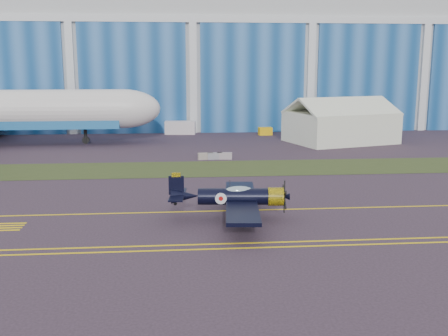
{
  "coord_description": "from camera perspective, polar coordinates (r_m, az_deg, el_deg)",
  "views": [
    {
      "loc": [
        -2.79,
        -48.44,
        12.29
      ],
      "look_at": [
        1.53,
        1.36,
        2.53
      ],
      "focal_mm": 42.0,
      "sensor_mm": 36.0,
      "label": 1
    }
  ],
  "objects": [
    {
      "name": "ground",
      "position": [
        50.06,
        -1.61,
        -3.17
      ],
      "size": [
        260.0,
        260.0,
        0.0
      ],
      "primitive_type": "plane",
      "color": "#3A2B39",
      "rests_on": "ground"
    },
    {
      "name": "grass_median",
      "position": [
        63.7,
        -2.35,
        -0.06
      ],
      "size": [
        260.0,
        10.0,
        0.02
      ],
      "primitive_type": "cube",
      "color": "#475128",
      "rests_on": "ground"
    },
    {
      "name": "hangar",
      "position": [
        120.29,
        -3.71,
        12.3
      ],
      "size": [
        220.0,
        45.7,
        30.0
      ],
      "color": "silver",
      "rests_on": "ground"
    },
    {
      "name": "taxiway_centreline",
      "position": [
        45.23,
        -1.24,
        -4.71
      ],
      "size": [
        200.0,
        0.2,
        0.02
      ],
      "primitive_type": "cube",
      "color": "yellow",
      "rests_on": "ground"
    },
    {
      "name": "edge_line_near",
      "position": [
        36.21,
        -0.25,
        -8.78
      ],
      "size": [
        80.0,
        0.2,
        0.02
      ],
      "primitive_type": "cube",
      "color": "yellow",
      "rests_on": "ground"
    },
    {
      "name": "edge_line_far",
      "position": [
        37.15,
        -0.37,
        -8.26
      ],
      "size": [
        80.0,
        0.2,
        0.02
      ],
      "primitive_type": "cube",
      "color": "yellow",
      "rests_on": "ground"
    },
    {
      "name": "warbird",
      "position": [
        42.32,
        1.05,
        -3.13
      ],
      "size": [
        12.01,
        14.05,
        3.9
      ],
      "rotation": [
        0.0,
        0.0,
        -0.09
      ],
      "color": "black",
      "rests_on": "ground"
    },
    {
      "name": "tent",
      "position": [
        87.63,
        12.57,
        5.16
      ],
      "size": [
        18.65,
        15.82,
        7.41
      ],
      "rotation": [
        0.0,
        0.0,
        0.3
      ],
      "color": "white",
      "rests_on": "ground"
    },
    {
      "name": "shipping_container",
      "position": [
        96.45,
        -4.79,
        4.4
      ],
      "size": [
        5.66,
        2.73,
        2.37
      ],
      "primitive_type": "cube",
      "rotation": [
        0.0,
        0.0,
        -0.1
      ],
      "color": "silver",
      "rests_on": "ground"
    },
    {
      "name": "tug",
      "position": [
        95.13,
        4.51,
        4.01
      ],
      "size": [
        2.48,
        1.66,
        1.38
      ],
      "primitive_type": "cube",
      "rotation": [
        0.0,
        0.0,
        0.08
      ],
      "color": "yellow",
      "rests_on": "ground"
    },
    {
      "name": "barrier_a",
      "position": [
        69.9,
        -2.03,
        1.29
      ],
      "size": [
        2.07,
        0.9,
        0.9
      ],
      "primitive_type": "cube",
      "rotation": [
        0.0,
        0.0,
        0.16
      ],
      "color": "gray",
      "rests_on": "ground"
    },
    {
      "name": "barrier_b",
      "position": [
        69.98,
        -1.0,
        1.31
      ],
      "size": [
        2.07,
        0.88,
        0.9
      ],
      "primitive_type": "cube",
      "rotation": [
        0.0,
        0.0,
        0.15
      ],
      "color": "gray",
      "rests_on": "ground"
    },
    {
      "name": "barrier_c",
      "position": [
        70.07,
        0.06,
        1.32
      ],
      "size": [
        2.06,
        0.83,
        0.9
      ],
      "primitive_type": "cube",
      "rotation": [
        0.0,
        0.0,
        -0.12
      ],
      "color": "#9F8E97",
      "rests_on": "ground"
    }
  ]
}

